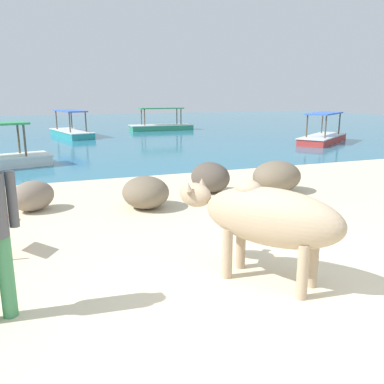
% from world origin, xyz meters
% --- Properties ---
extents(sand_beach, '(18.00, 14.00, 0.04)m').
position_xyz_m(sand_beach, '(0.00, 0.00, 0.02)').
color(sand_beach, beige).
rests_on(sand_beach, ground).
extents(water_surface, '(60.00, 36.00, 0.03)m').
position_xyz_m(water_surface, '(0.00, 22.00, 0.00)').
color(water_surface, teal).
rests_on(water_surface, ground).
extents(cow, '(1.51, 1.90, 1.15)m').
position_xyz_m(cow, '(0.01, 0.68, 0.80)').
color(cow, tan).
rests_on(cow, sand_beach).
extents(shore_rock_large, '(1.04, 1.13, 0.65)m').
position_xyz_m(shore_rock_large, '(1.12, 4.81, 0.37)').
color(shore_rock_large, brown).
rests_on(shore_rock_large, sand_beach).
extents(shore_rock_medium, '(1.00, 0.93, 0.55)m').
position_xyz_m(shore_rock_medium, '(-2.45, 4.64, 0.32)').
color(shore_rock_medium, gray).
rests_on(shore_rock_medium, sand_beach).
extents(shore_rock_small, '(1.16, 1.03, 0.68)m').
position_xyz_m(shore_rock_small, '(2.46, 4.33, 0.38)').
color(shore_rock_small, '#756651').
rests_on(shore_rock_small, sand_beach).
extents(shore_rock_flat, '(0.96, 1.02, 0.59)m').
position_xyz_m(shore_rock_flat, '(-0.49, 4.09, 0.34)').
color(shore_rock_flat, '#756651').
rests_on(shore_rock_flat, sand_beach).
extents(boat_red, '(3.65, 3.08, 1.29)m').
position_xyz_m(boat_red, '(9.31, 11.51, 0.29)').
color(boat_red, '#C63833').
rests_on(boat_red, water_surface).
extents(boat_teal, '(1.96, 3.84, 1.29)m').
position_xyz_m(boat_teal, '(-0.71, 17.96, 0.29)').
color(boat_teal, teal).
rests_on(boat_teal, water_surface).
extents(boat_green, '(3.68, 1.19, 1.29)m').
position_xyz_m(boat_green, '(4.51, 19.95, 0.29)').
color(boat_green, '#338E66').
rests_on(boat_green, water_surface).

